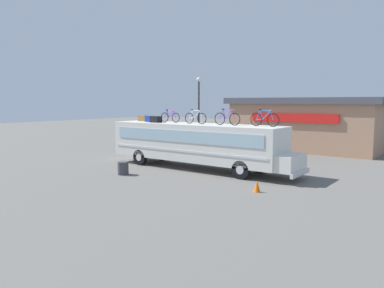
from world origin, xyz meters
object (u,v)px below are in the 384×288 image
at_px(luggage_bag_2, 149,119).
at_px(rooftop_bicycle_3, 227,118).
at_px(rooftop_bicycle_2, 195,118).
at_px(traffic_cone, 257,186).
at_px(bus, 196,143).
at_px(rooftop_bicycle_1, 170,117).
at_px(rooftop_bicycle_4, 265,119).
at_px(trash_bin, 123,168).
at_px(luggage_bag_3, 156,119).
at_px(street_lamp, 199,108).
at_px(luggage_bag_1, 143,118).

xyz_separation_m(luggage_bag_2, rooftop_bicycle_3, (6.26, 0.09, 0.20)).
height_order(rooftop_bicycle_2, traffic_cone, rooftop_bicycle_2).
bearing_deg(bus, luggage_bag_2, -179.80).
xyz_separation_m(rooftop_bicycle_1, rooftop_bicycle_4, (6.92, 0.05, 0.04)).
distance_m(rooftop_bicycle_1, trash_bin, 5.29).
distance_m(luggage_bag_3, trash_bin, 4.71).
xyz_separation_m(rooftop_bicycle_4, traffic_cone, (1.44, -3.65, -2.98)).
height_order(rooftop_bicycle_3, trash_bin, rooftop_bicycle_3).
xyz_separation_m(rooftop_bicycle_4, street_lamp, (-7.87, 4.61, 0.47)).
bearing_deg(rooftop_bicycle_2, rooftop_bicycle_1, 173.66).
height_order(luggage_bag_2, trash_bin, luggage_bag_2).
bearing_deg(rooftop_bicycle_1, luggage_bag_1, 179.09).
distance_m(luggage_bag_3, rooftop_bicycle_2, 3.01).
xyz_separation_m(bus, luggage_bag_1, (-5.01, 0.38, 1.39)).
height_order(rooftop_bicycle_3, rooftop_bicycle_4, rooftop_bicycle_4).
xyz_separation_m(luggage_bag_3, rooftop_bicycle_2, (2.98, 0.42, 0.17)).
relative_size(luggage_bag_1, rooftop_bicycle_3, 0.41).
relative_size(bus, rooftop_bicycle_2, 7.80).
bearing_deg(bus, traffic_cone, -28.92).
height_order(rooftop_bicycle_4, street_lamp, street_lamp).
height_order(bus, luggage_bag_3, luggage_bag_3).
relative_size(rooftop_bicycle_4, traffic_cone, 3.21).
height_order(luggage_bag_1, rooftop_bicycle_1, rooftop_bicycle_1).
distance_m(bus, rooftop_bicycle_2, 1.57).
relative_size(luggage_bag_3, trash_bin, 0.89).
height_order(rooftop_bicycle_1, rooftop_bicycle_2, rooftop_bicycle_2).
bearing_deg(bus, rooftop_bicycle_1, 172.15).
xyz_separation_m(trash_bin, traffic_cone, (8.22, 0.86, -0.10)).
distance_m(bus, street_lamp, 6.38).
bearing_deg(trash_bin, luggage_bag_3, 102.12).
distance_m(bus, luggage_bag_3, 3.43).
bearing_deg(luggage_bag_2, luggage_bag_3, -18.74).
bearing_deg(rooftop_bicycle_3, luggage_bag_3, -175.52).
bearing_deg(luggage_bag_1, bus, -4.31).
bearing_deg(trash_bin, traffic_cone, 5.96).
height_order(rooftop_bicycle_1, rooftop_bicycle_4, rooftop_bicycle_4).
bearing_deg(rooftop_bicycle_4, rooftop_bicycle_1, -179.60).
bearing_deg(rooftop_bicycle_4, luggage_bag_1, -179.95).
distance_m(trash_bin, street_lamp, 9.77).
xyz_separation_m(luggage_bag_1, rooftop_bicycle_1, (2.56, -0.04, 0.15)).
bearing_deg(trash_bin, bus, 60.77).
xyz_separation_m(rooftop_bicycle_2, rooftop_bicycle_3, (2.33, -0.00, 0.02)).
bearing_deg(luggage_bag_2, rooftop_bicycle_2, 1.39).
xyz_separation_m(rooftop_bicycle_2, traffic_cone, (6.05, -3.35, -2.96)).
xyz_separation_m(luggage_bag_3, street_lamp, (-0.28, 5.33, 0.67)).
distance_m(luggage_bag_1, rooftop_bicycle_4, 9.48).
relative_size(luggage_bag_2, luggage_bag_3, 0.71).
bearing_deg(luggage_bag_2, rooftop_bicycle_4, 2.68).
bearing_deg(traffic_cone, luggage_bag_2, 161.95).
bearing_deg(street_lamp, bus, -55.71).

